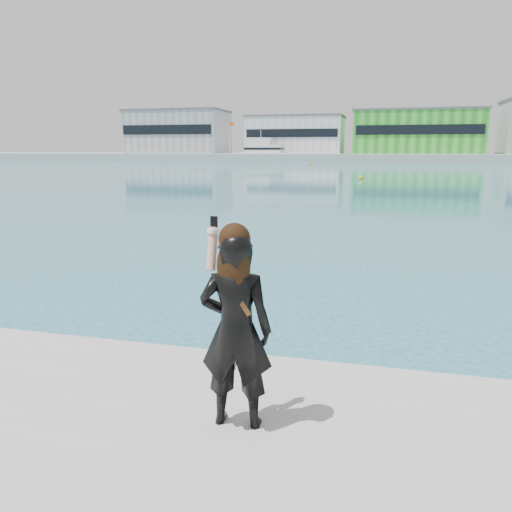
{
  "coord_description": "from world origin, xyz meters",
  "views": [
    {
      "loc": [
        0.59,
        -4.34,
        3.17
      ],
      "look_at": [
        -0.55,
        0.2,
        2.16
      ],
      "focal_mm": 35.0,
      "sensor_mm": 36.0,
      "label": 1
    }
  ],
  "objects": [
    {
      "name": "warehouse_green",
      "position": [
        8.0,
        127.98,
        7.26
      ],
      "size": [
        30.6,
        16.36,
        10.5
      ],
      "color": "green",
      "rests_on": "far_quay"
    },
    {
      "name": "motor_yacht",
      "position": [
        -27.56,
        117.19,
        2.15
      ],
      "size": [
        16.56,
        5.27,
        7.64
      ],
      "rotation": [
        0.0,
        0.0,
        -0.04
      ],
      "color": "silver",
      "rests_on": "ground"
    },
    {
      "name": "woman",
      "position": [
        -0.56,
        -0.51,
        1.71
      ],
      "size": [
        0.65,
        0.46,
        1.81
      ],
      "rotation": [
        0.0,
        0.0,
        3.22
      ],
      "color": "black",
      "rests_on": "near_quay"
    },
    {
      "name": "warehouse_grey_left",
      "position": [
        -55.0,
        127.98,
        7.76
      ],
      "size": [
        26.52,
        16.36,
        11.5
      ],
      "color": "gray",
      "rests_on": "far_quay"
    },
    {
      "name": "buoy_far",
      "position": [
        -13.96,
        98.33,
        0.0
      ],
      "size": [
        0.5,
        0.5,
        0.5
      ],
      "primitive_type": "sphere",
      "color": "gold",
      "rests_on": "ground"
    },
    {
      "name": "buoy_extra",
      "position": [
        -1.67,
        50.04,
        0.0
      ],
      "size": [
        0.5,
        0.5,
        0.5
      ],
      "primitive_type": "sphere",
      "color": "gold",
      "rests_on": "ground"
    },
    {
      "name": "ground",
      "position": [
        0.0,
        0.0,
        0.0
      ],
      "size": [
        500.0,
        500.0,
        0.0
      ],
      "primitive_type": "plane",
      "color": "#1A607A",
      "rests_on": "ground"
    },
    {
      "name": "flagpole_right",
      "position": [
        22.09,
        121.0,
        6.54
      ],
      "size": [
        1.28,
        0.16,
        8.0
      ],
      "color": "silver",
      "rests_on": "far_quay"
    },
    {
      "name": "flagpole_left",
      "position": [
        -37.91,
        121.0,
        6.54
      ],
      "size": [
        1.28,
        0.16,
        8.0
      ],
      "color": "silver",
      "rests_on": "far_quay"
    },
    {
      "name": "warehouse_white",
      "position": [
        -22.0,
        127.98,
        6.76
      ],
      "size": [
        24.48,
        15.35,
        9.5
      ],
      "color": "silver",
      "rests_on": "far_quay"
    },
    {
      "name": "far_quay",
      "position": [
        0.0,
        130.0,
        1.0
      ],
      "size": [
        320.0,
        40.0,
        2.0
      ],
      "primitive_type": "cube",
      "color": "#9E9E99",
      "rests_on": "ground"
    }
  ]
}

